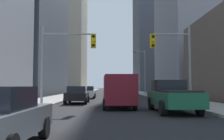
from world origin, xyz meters
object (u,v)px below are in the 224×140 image
Objects in this scene: cargo_van_maroon at (119,90)px; traffic_signal_near_right at (173,53)px; sedan_black at (77,95)px; traffic_signal_near_left at (66,52)px; sedan_white at (88,92)px; pickup_truck_green at (172,96)px.

cargo_van_maroon is 0.88× the size of traffic_signal_near_right.
cargo_van_maroon reaches higher than sedan_black.
traffic_signal_near_left reaches higher than cargo_van_maroon.
traffic_signal_near_left is (-3.86, 0.91, 2.77)m from cargo_van_maroon.
sedan_white is (0.18, 9.40, 0.00)m from sedan_black.
cargo_van_maroon is at bearing -54.82° from sedan_black.
pickup_truck_green is at bearing -105.89° from traffic_signal_near_right.
sedan_black is at bearing 152.16° from traffic_signal_near_right.
sedan_white is at bearing 87.50° from traffic_signal_near_left.
sedan_white is at bearing 102.89° from cargo_van_maroon.
traffic_signal_near_left is at bearing 166.71° from cargo_van_maroon.
traffic_signal_near_right is (4.09, 0.91, 2.72)m from cargo_van_maroon.
traffic_signal_near_right is at bearing -27.84° from sedan_black.
sedan_white is 0.70× the size of traffic_signal_near_right.
pickup_truck_green is 0.91× the size of traffic_signal_near_right.
pickup_truck_green is at bearing -43.38° from cargo_van_maroon.
traffic_signal_near_right is at bearing 12.54° from cargo_van_maroon.
cargo_van_maroon is at bearing -77.11° from sedan_white.
cargo_van_maroon is 1.25× the size of sedan_black.
sedan_white is (-3.27, 14.30, -0.52)m from cargo_van_maroon.
pickup_truck_green is at bearing -28.70° from traffic_signal_near_left.
pickup_truck_green is 4.17m from cargo_van_maroon.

